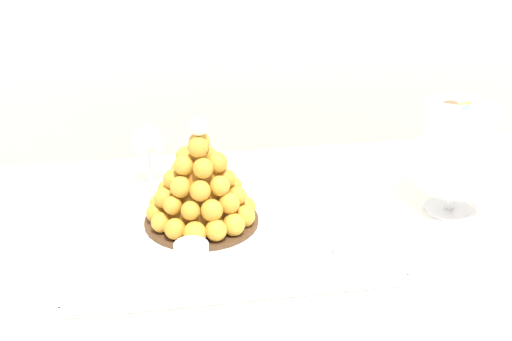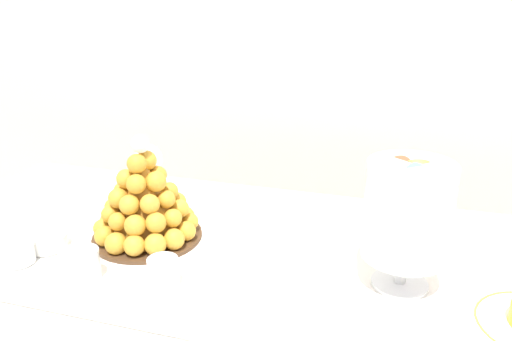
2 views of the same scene
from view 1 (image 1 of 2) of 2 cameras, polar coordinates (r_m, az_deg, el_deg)
buffet_table at (r=1.43m, az=8.48°, el=-8.94°), size 1.70×0.91×0.78m
serving_tray at (r=1.34m, az=-2.48°, el=-5.70°), size 0.59×0.40×0.02m
croquembouche at (r=1.36m, az=-4.55°, el=-1.25°), size 0.23×0.23×0.22m
dessert_cup_left at (r=1.25m, az=-12.35°, el=-7.45°), size 0.06×0.06×0.05m
dessert_cup_mid_left at (r=1.24m, az=-5.23°, el=-7.19°), size 0.06×0.06×0.06m
dessert_cup_centre at (r=1.27m, az=1.54°, el=-6.26°), size 0.05×0.05×0.06m
dessert_cup_mid_right at (r=1.30m, az=7.47°, el=-5.83°), size 0.05×0.05×0.05m
creme_brulee_ramekin at (r=1.31m, az=-11.74°, el=-6.18°), size 0.08×0.08×0.03m
macaron_goblet at (r=1.45m, az=15.98°, el=1.81°), size 0.15×0.15×0.24m
wine_glass at (r=1.53m, az=-8.75°, el=2.22°), size 0.07×0.07×0.14m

